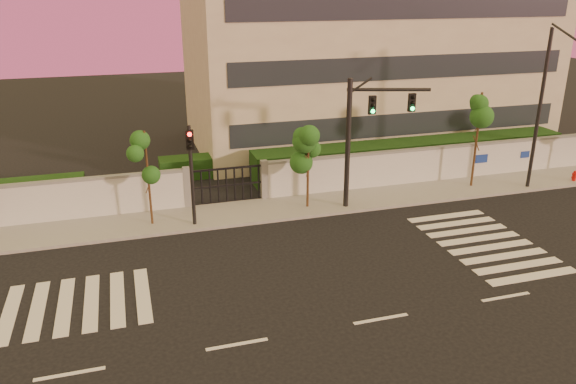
# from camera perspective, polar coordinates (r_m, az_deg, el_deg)

# --- Properties ---
(ground) EXTENTS (120.00, 120.00, 0.00)m
(ground) POSITION_cam_1_polar(r_m,az_deg,el_deg) (19.88, 9.41, -12.62)
(ground) COLOR black
(ground) RESTS_ON ground
(sidewalk) EXTENTS (60.00, 3.00, 0.15)m
(sidewalk) POSITION_cam_1_polar(r_m,az_deg,el_deg) (28.55, 0.30, -1.54)
(sidewalk) COLOR gray
(sidewalk) RESTS_ON ground
(perimeter_wall) EXTENTS (60.00, 0.36, 2.20)m
(perimeter_wall) POSITION_cam_1_polar(r_m,az_deg,el_deg) (29.57, -0.36, 1.31)
(perimeter_wall) COLOR silver
(perimeter_wall) RESTS_ON ground
(hedge_row) EXTENTS (41.00, 4.25, 1.80)m
(hedge_row) POSITION_cam_1_polar(r_m,az_deg,el_deg) (32.43, 0.08, 2.58)
(hedge_row) COLOR black
(hedge_row) RESTS_ON ground
(institutional_building) EXTENTS (24.40, 12.40, 12.25)m
(institutional_building) POSITION_cam_1_polar(r_m,az_deg,el_deg) (40.70, 7.94, 13.74)
(institutional_building) COLOR #B3A998
(institutional_building) RESTS_ON ground
(road_markings) EXTENTS (57.00, 7.62, 0.02)m
(road_markings) POSITION_cam_1_polar(r_m,az_deg,el_deg) (22.32, 1.49, -8.34)
(road_markings) COLOR silver
(road_markings) RESTS_ON ground
(street_tree_c) EXTENTS (1.33, 1.06, 4.62)m
(street_tree_c) POSITION_cam_1_polar(r_m,az_deg,el_deg) (26.14, -14.15, 3.45)
(street_tree_c) COLOR #382314
(street_tree_c) RESTS_ON ground
(street_tree_d) EXTENTS (1.46, 1.16, 4.17)m
(street_tree_d) POSITION_cam_1_polar(r_m,az_deg,el_deg) (27.53, 2.09, 4.21)
(street_tree_d) COLOR #382314
(street_tree_d) RESTS_ON ground
(street_tree_e) EXTENTS (1.59, 1.26, 5.36)m
(street_tree_e) POSITION_cam_1_polar(r_m,az_deg,el_deg) (32.03, 18.85, 7.06)
(street_tree_e) COLOR #382314
(street_tree_e) RESTS_ON ground
(traffic_signal_main) EXTENTS (4.10, 1.34, 6.59)m
(traffic_signal_main) POSITION_cam_1_polar(r_m,az_deg,el_deg) (27.76, 7.77, 6.51)
(traffic_signal_main) COLOR black
(traffic_signal_main) RESTS_ON ground
(traffic_signal_secondary) EXTENTS (0.38, 0.36, 4.88)m
(traffic_signal_secondary) POSITION_cam_1_polar(r_m,az_deg,el_deg) (25.73, -9.82, 2.82)
(traffic_signal_secondary) COLOR black
(traffic_signal_secondary) RESTS_ON ground
(streetlight_east) EXTENTS (0.54, 2.19, 9.10)m
(streetlight_east) POSITION_cam_1_polar(r_m,az_deg,el_deg) (32.69, 24.50, 8.32)
(streetlight_east) COLOR black
(streetlight_east) RESTS_ON ground
(fire_hydrant) EXTENTS (0.30, 0.28, 0.75)m
(fire_hydrant) POSITION_cam_1_polar(r_m,az_deg,el_deg) (36.03, 27.07, 1.38)
(fire_hydrant) COLOR #B1110B
(fire_hydrant) RESTS_ON ground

